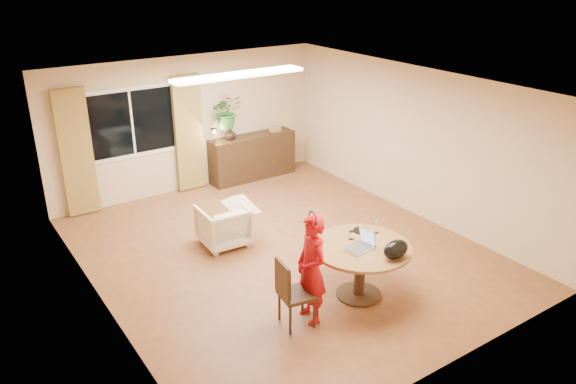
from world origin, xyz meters
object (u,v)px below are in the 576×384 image
object	(u,v)px
dining_table	(361,257)
child	(312,269)
armchair	(223,225)
sideboard	(252,157)
dining_chair	(297,292)

from	to	relation	value
dining_table	child	xyz separation A→B (m)	(-0.85, -0.06, 0.12)
child	armchair	size ratio (longest dim) A/B	1.96
armchair	child	bearing A→B (deg)	92.03
child	sideboard	xyz separation A→B (m)	(1.94, 4.68, -0.26)
dining_table	sideboard	bearing A→B (deg)	76.73
dining_chair	armchair	distance (m)	2.40
dining_table	child	world-z (taller)	child
child	armchair	world-z (taller)	child
child	sideboard	distance (m)	5.07
dining_table	armchair	size ratio (longest dim) A/B	1.82
dining_table	sideboard	size ratio (longest dim) A/B	0.73
dining_chair	child	bearing A→B (deg)	7.92
dining_table	dining_chair	bearing A→B (deg)	-177.18
armchair	sideboard	distance (m)	2.98
dining_chair	child	distance (m)	0.34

